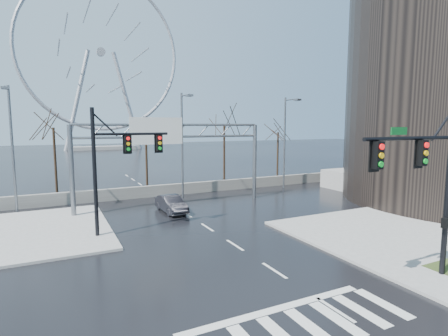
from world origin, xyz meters
TOP-DOWN VIEW (x-y plane):
  - ground at (0.00, 0.00)m, footprint 260.00×260.00m
  - sidewalk_right_ext at (10.00, 2.00)m, footprint 12.00×10.00m
  - sidewalk_far at (-11.00, 12.00)m, footprint 10.00×12.00m
  - barrier_wall at (0.00, 20.00)m, footprint 52.00×0.50m
  - signal_mast_near at (5.14, -4.04)m, footprint 5.52×0.41m
  - signal_mast_far at (-5.87, 8.96)m, footprint 4.72×0.41m
  - sign_gantry at (-0.38, 14.96)m, footprint 16.36×0.40m
  - streetlight_left at (-12.00, 18.16)m, footprint 0.50×2.55m
  - streetlight_mid at (2.00, 18.16)m, footprint 0.50×2.55m
  - streetlight_right at (14.00, 18.16)m, footprint 0.50×2.55m
  - tree_left at (-9.00, 23.50)m, footprint 3.75×3.75m
  - tree_center at (0.00, 24.50)m, footprint 3.25×3.25m
  - tree_right at (9.00, 23.50)m, footprint 3.90×3.90m
  - tree_far_right at (17.00, 24.00)m, footprint 3.40×3.40m
  - ferris_wheel at (5.00, 95.00)m, footprint 45.00×6.00m
  - car at (-0.88, 13.19)m, footprint 1.66×4.19m

SIDE VIEW (x-z plane):
  - ground at x=0.00m, z-range 0.00..0.00m
  - sidewalk_right_ext at x=10.00m, z-range 0.00..0.15m
  - sidewalk_far at x=-11.00m, z-range 0.00..0.15m
  - barrier_wall at x=0.00m, z-range 0.00..1.10m
  - car at x=-0.88m, z-range 0.00..1.35m
  - signal_mast_far at x=-5.87m, z-range 0.83..8.83m
  - signal_mast_near at x=5.14m, z-range 0.87..8.87m
  - tree_center at x=0.00m, z-range 1.92..8.42m
  - sign_gantry at x=-0.38m, z-range 1.38..8.98m
  - tree_far_right at x=17.00m, z-range 2.01..8.81m
  - streetlight_left at x=-12.00m, z-range 0.89..10.89m
  - streetlight_mid at x=2.00m, z-range 0.89..10.89m
  - streetlight_right at x=14.00m, z-range 0.89..10.89m
  - tree_left at x=-9.00m, z-range 2.23..9.73m
  - tree_right at x=9.00m, z-range 2.32..10.12m
  - ferris_wheel at x=5.00m, z-range 0.68..51.59m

